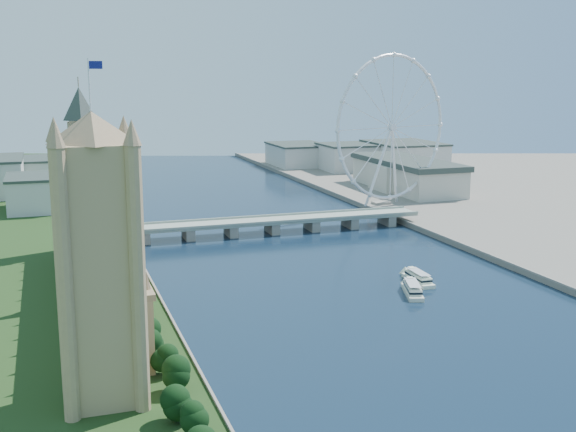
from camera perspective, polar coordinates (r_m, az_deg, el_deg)
name	(u,v)px	position (r m, az deg, el deg)	size (l,w,h in m)	color
ground	(549,421)	(256.58, 19.91, -15.00)	(2000.00, 2000.00, 0.00)	#152E3D
tree_row	(166,364)	(266.27, -9.65, -11.43)	(8.80, 200.80, 20.25)	black
victoria_tower	(98,251)	(239.57, -14.79, -2.68)	(28.16, 28.16, 112.00)	tan
parliament_range	(99,268)	(360.09, -14.70, -4.01)	(24.00, 200.00, 70.00)	tan
big_ben	(82,148)	(458.18, -15.99, 5.22)	(20.02, 20.02, 110.00)	tan
westminster_bridge	(272,223)	(510.88, -1.28, -0.59)	(220.00, 22.00, 9.50)	gray
london_eye	(392,128)	(598.25, 8.20, 6.90)	(113.60, 39.12, 124.30)	silver
county_hall	(406,192)	(697.32, 9.32, 1.86)	(54.00, 144.00, 35.00)	beige
city_skyline	(234,164)	(767.00, -4.29, 4.08)	(505.00, 280.00, 32.00)	beige
tour_boat_near	(418,282)	(396.74, 10.24, -5.19)	(7.63, 29.86, 6.60)	white
tour_boat_far	(412,294)	(375.58, 9.80, -6.11)	(7.80, 30.50, 6.75)	beige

